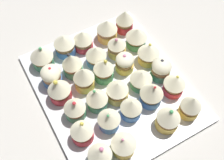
{
  "coord_description": "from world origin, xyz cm",
  "views": [
    {
      "loc": [
        36.69,
        -20.69,
        70.03
      ],
      "look_at": [
        0.0,
        0.0,
        4.2
      ],
      "focal_mm": 46.04,
      "sensor_mm": 36.0,
      "label": 1
    }
  ],
  "objects_px": {
    "cupcake_21": "(152,93)",
    "cupcake_23": "(125,20)",
    "cupcake_18": "(117,46)",
    "cupcake_20": "(141,79)",
    "cupcake_9": "(97,98)",
    "cupcake_10": "(109,119)",
    "cupcake_16": "(131,108)",
    "cupcake_15": "(117,91)",
    "cupcake_5": "(100,155)",
    "cupcake_3": "(75,108)",
    "cupcake_22": "(168,118)",
    "baking_tray": "(112,87)",
    "cupcake_13": "(96,55)",
    "cupcake_8": "(84,78)",
    "cupcake_1": "(51,76)",
    "cupcake_26": "(161,69)",
    "cupcake_4": "(82,132)",
    "cupcake_6": "(65,45)",
    "cupcake_0": "(42,56)",
    "cupcake_17": "(107,30)",
    "cupcake_28": "(191,106)",
    "cupcake_24": "(136,37)",
    "cupcake_11": "(124,144)",
    "cupcake_12": "(83,40)",
    "cupcake_7": "(72,64)",
    "cupcake_14": "(104,70)",
    "cupcake_27": "(174,84)",
    "cupcake_2": "(59,89)",
    "cupcake_25": "(149,53)"
  },
  "relations": [
    {
      "from": "cupcake_2",
      "to": "cupcake_14",
      "type": "bearing_deg",
      "value": 89.52
    },
    {
      "from": "cupcake_8",
      "to": "cupcake_26",
      "type": "distance_m",
      "value": 0.22
    },
    {
      "from": "cupcake_8",
      "to": "cupcake_22",
      "type": "height_order",
      "value": "cupcake_8"
    },
    {
      "from": "cupcake_10",
      "to": "cupcake_18",
      "type": "xyz_separation_m",
      "value": [
        -0.19,
        0.13,
        -0.0
      ]
    },
    {
      "from": "cupcake_3",
      "to": "cupcake_22",
      "type": "relative_size",
      "value": 1.0
    },
    {
      "from": "cupcake_5",
      "to": "cupcake_26",
      "type": "relative_size",
      "value": 1.03
    },
    {
      "from": "baking_tray",
      "to": "cupcake_6",
      "type": "height_order",
      "value": "cupcake_6"
    },
    {
      "from": "baking_tray",
      "to": "cupcake_22",
      "type": "relative_size",
      "value": 6.03
    },
    {
      "from": "cupcake_24",
      "to": "cupcake_25",
      "type": "bearing_deg",
      "value": -1.24
    },
    {
      "from": "cupcake_13",
      "to": "cupcake_25",
      "type": "xyz_separation_m",
      "value": [
        0.07,
        0.14,
        -0.0
      ]
    },
    {
      "from": "cupcake_1",
      "to": "cupcake_22",
      "type": "xyz_separation_m",
      "value": [
        0.26,
        0.2,
        0.0
      ]
    },
    {
      "from": "cupcake_0",
      "to": "cupcake_8",
      "type": "height_order",
      "value": "cupcake_8"
    },
    {
      "from": "cupcake_13",
      "to": "cupcake_20",
      "type": "height_order",
      "value": "cupcake_13"
    },
    {
      "from": "cupcake_4",
      "to": "cupcake_7",
      "type": "height_order",
      "value": "cupcake_7"
    },
    {
      "from": "cupcake_9",
      "to": "cupcake_24",
      "type": "bearing_deg",
      "value": 122.59
    },
    {
      "from": "cupcake_11",
      "to": "cupcake_13",
      "type": "bearing_deg",
      "value": 166.06
    },
    {
      "from": "baking_tray",
      "to": "cupcake_10",
      "type": "bearing_deg",
      "value": -33.02
    },
    {
      "from": "cupcake_1",
      "to": "cupcake_7",
      "type": "relative_size",
      "value": 0.8
    },
    {
      "from": "cupcake_0",
      "to": "cupcake_7",
      "type": "xyz_separation_m",
      "value": [
        0.07,
        0.06,
        0.0
      ]
    },
    {
      "from": "cupcake_0",
      "to": "cupcake_18",
      "type": "height_order",
      "value": "cupcake_0"
    },
    {
      "from": "cupcake_22",
      "to": "cupcake_0",
      "type": "bearing_deg",
      "value": -148.74
    },
    {
      "from": "cupcake_21",
      "to": "cupcake_23",
      "type": "distance_m",
      "value": 0.27
    },
    {
      "from": "cupcake_15",
      "to": "cupcake_5",
      "type": "bearing_deg",
      "value": -43.19
    },
    {
      "from": "cupcake_6",
      "to": "cupcake_23",
      "type": "distance_m",
      "value": 0.2
    },
    {
      "from": "baking_tray",
      "to": "cupcake_17",
      "type": "distance_m",
      "value": 0.18
    },
    {
      "from": "cupcake_9",
      "to": "cupcake_21",
      "type": "xyz_separation_m",
      "value": [
        0.06,
        0.13,
        0.0
      ]
    },
    {
      "from": "cupcake_10",
      "to": "cupcake_14",
      "type": "distance_m",
      "value": 0.15
    },
    {
      "from": "cupcake_18",
      "to": "cupcake_28",
      "type": "height_order",
      "value": "cupcake_28"
    },
    {
      "from": "cupcake_4",
      "to": "cupcake_18",
      "type": "bearing_deg",
      "value": 132.38
    },
    {
      "from": "cupcake_12",
      "to": "cupcake_28",
      "type": "distance_m",
      "value": 0.36
    },
    {
      "from": "cupcake_10",
      "to": "cupcake_13",
      "type": "distance_m",
      "value": 0.2
    },
    {
      "from": "baking_tray",
      "to": "cupcake_12",
      "type": "xyz_separation_m",
      "value": [
        -0.16,
        -0.01,
        0.04
      ]
    },
    {
      "from": "cupcake_17",
      "to": "cupcake_22",
      "type": "relative_size",
      "value": 0.99
    },
    {
      "from": "cupcake_18",
      "to": "cupcake_20",
      "type": "xyz_separation_m",
      "value": [
        0.13,
        0.0,
        -0.0
      ]
    },
    {
      "from": "cupcake_6",
      "to": "cupcake_27",
      "type": "xyz_separation_m",
      "value": [
        0.27,
        0.2,
        -0.0
      ]
    },
    {
      "from": "cupcake_6",
      "to": "cupcake_8",
      "type": "height_order",
      "value": "cupcake_8"
    },
    {
      "from": "cupcake_5",
      "to": "cupcake_14",
      "type": "distance_m",
      "value": 0.24
    },
    {
      "from": "cupcake_24",
      "to": "cupcake_26",
      "type": "xyz_separation_m",
      "value": [
        0.13,
        -0.0,
        -0.0
      ]
    },
    {
      "from": "cupcake_24",
      "to": "cupcake_15",
      "type": "bearing_deg",
      "value": -47.04
    },
    {
      "from": "cupcake_5",
      "to": "cupcake_21",
      "type": "distance_m",
      "value": 0.21
    },
    {
      "from": "cupcake_0",
      "to": "cupcake_21",
      "type": "bearing_deg",
      "value": 38.58
    },
    {
      "from": "cupcake_14",
      "to": "cupcake_18",
      "type": "relative_size",
      "value": 1.07
    },
    {
      "from": "cupcake_8",
      "to": "cupcake_20",
      "type": "distance_m",
      "value": 0.16
    },
    {
      "from": "cupcake_25",
      "to": "cupcake_27",
      "type": "distance_m",
      "value": 0.12
    },
    {
      "from": "cupcake_1",
      "to": "cupcake_26",
      "type": "height_order",
      "value": "cupcake_26"
    },
    {
      "from": "cupcake_27",
      "to": "cupcake_8",
      "type": "bearing_deg",
      "value": -123.22
    },
    {
      "from": "cupcake_10",
      "to": "cupcake_16",
      "type": "distance_m",
      "value": 0.07
    },
    {
      "from": "cupcake_4",
      "to": "cupcake_3",
      "type": "bearing_deg",
      "value": 169.64
    },
    {
      "from": "cupcake_16",
      "to": "cupcake_22",
      "type": "xyz_separation_m",
      "value": [
        0.07,
        0.06,
        0.0
      ]
    },
    {
      "from": "cupcake_8",
      "to": "cupcake_22",
      "type": "xyz_separation_m",
      "value": [
        0.21,
        0.13,
        -0.01
      ]
    }
  ]
}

